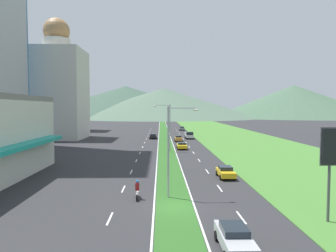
# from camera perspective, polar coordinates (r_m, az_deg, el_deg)

# --- Properties ---
(ground_plane) EXTENTS (600.00, 600.00, 0.00)m
(ground_plane) POSITION_cam_1_polar(r_m,az_deg,el_deg) (27.34, 1.19, -14.81)
(ground_plane) COLOR #2D2D30
(grass_median) EXTENTS (3.20, 240.00, 0.06)m
(grass_median) POSITION_cam_1_polar(r_m,az_deg,el_deg) (86.38, -0.60, -2.31)
(grass_median) COLOR #2D6023
(grass_median) RESTS_ON ground_plane
(grass_verge_right) EXTENTS (24.00, 240.00, 0.06)m
(grass_verge_right) POSITION_cam_1_polar(r_m,az_deg,el_deg) (89.08, 12.78, -2.22)
(grass_verge_right) COLOR #477F33
(grass_verge_right) RESTS_ON ground_plane
(lane_dash_left_2) EXTENTS (0.16, 2.80, 0.01)m
(lane_dash_left_2) POSITION_cam_1_polar(r_m,az_deg,el_deg) (25.24, -10.69, -16.42)
(lane_dash_left_2) COLOR silver
(lane_dash_left_2) RESTS_ON ground_plane
(lane_dash_left_3) EXTENTS (0.16, 2.80, 0.01)m
(lane_dash_left_3) POSITION_cam_1_polar(r_m,az_deg,el_deg) (33.52, -8.23, -11.41)
(lane_dash_left_3) COLOR silver
(lane_dash_left_3) RESTS_ON ground_plane
(lane_dash_left_4) EXTENTS (0.16, 2.80, 0.01)m
(lane_dash_left_4) POSITION_cam_1_polar(r_m,az_deg,el_deg) (41.98, -6.79, -8.39)
(lane_dash_left_4) COLOR silver
(lane_dash_left_4) RESTS_ON ground_plane
(lane_dash_left_5) EXTENTS (0.16, 2.80, 0.01)m
(lane_dash_left_5) POSITION_cam_1_polar(r_m,az_deg,el_deg) (50.54, -5.86, -6.38)
(lane_dash_left_5) COLOR silver
(lane_dash_left_5) RESTS_ON ground_plane
(lane_dash_left_6) EXTENTS (0.16, 2.80, 0.01)m
(lane_dash_left_6) POSITION_cam_1_polar(r_m,az_deg,el_deg) (59.15, -5.19, -4.95)
(lane_dash_left_6) COLOR silver
(lane_dash_left_6) RESTS_ON ground_plane
(lane_dash_left_7) EXTENTS (0.16, 2.80, 0.01)m
(lane_dash_left_7) POSITION_cam_1_polar(r_m,az_deg,el_deg) (67.80, -4.70, -3.89)
(lane_dash_left_7) COLOR silver
(lane_dash_left_7) RESTS_ON ground_plane
(lane_dash_left_8) EXTENTS (0.16, 2.80, 0.01)m
(lane_dash_left_8) POSITION_cam_1_polar(r_m,az_deg,el_deg) (76.47, -4.32, -3.07)
(lane_dash_left_8) COLOR silver
(lane_dash_left_8) RESTS_ON ground_plane
(lane_dash_left_9) EXTENTS (0.16, 2.80, 0.01)m
(lane_dash_left_9) POSITION_cam_1_polar(r_m,az_deg,el_deg) (85.15, -4.02, -2.41)
(lane_dash_left_9) COLOR silver
(lane_dash_left_9) RESTS_ON ground_plane
(lane_dash_left_10) EXTENTS (0.16, 2.80, 0.01)m
(lane_dash_left_10) POSITION_cam_1_polar(r_m,az_deg,el_deg) (93.84, -3.78, -1.88)
(lane_dash_left_10) COLOR silver
(lane_dash_left_10) RESTS_ON ground_plane
(lane_dash_left_11) EXTENTS (0.16, 2.80, 0.01)m
(lane_dash_left_11) POSITION_cam_1_polar(r_m,az_deg,el_deg) (102.54, -3.57, -1.44)
(lane_dash_left_11) COLOR silver
(lane_dash_left_11) RESTS_ON ground_plane
(lane_dash_left_12) EXTENTS (0.16, 2.80, 0.01)m
(lane_dash_left_12) POSITION_cam_1_polar(r_m,az_deg,el_deg) (111.25, -3.40, -1.06)
(lane_dash_left_12) COLOR silver
(lane_dash_left_12) RESTS_ON ground_plane
(lane_dash_left_13) EXTENTS (0.16, 2.80, 0.01)m
(lane_dash_left_13) POSITION_cam_1_polar(r_m,az_deg,el_deg) (119.96, -3.26, -0.74)
(lane_dash_left_13) COLOR silver
(lane_dash_left_13) RESTS_ON ground_plane
(lane_dash_left_14) EXTENTS (0.16, 2.80, 0.01)m
(lane_dash_left_14) POSITION_cam_1_polar(r_m,az_deg,el_deg) (128.68, -3.13, -0.47)
(lane_dash_left_14) COLOR silver
(lane_dash_left_14) RESTS_ON ground_plane
(lane_dash_right_2) EXTENTS (0.16, 2.80, 0.01)m
(lane_dash_right_2) POSITION_cam_1_polar(r_m,az_deg,el_deg) (25.71, 13.35, -16.08)
(lane_dash_right_2) COLOR silver
(lane_dash_right_2) RESTS_ON ground_plane
(lane_dash_right_3) EXTENTS (0.16, 2.80, 0.01)m
(lane_dash_right_3) POSITION_cam_1_polar(r_m,az_deg,el_deg) (33.87, 9.52, -11.26)
(lane_dash_right_3) COLOR silver
(lane_dash_right_3) RESTS_ON ground_plane
(lane_dash_right_4) EXTENTS (0.16, 2.80, 0.01)m
(lane_dash_right_4) POSITION_cam_1_polar(r_m,az_deg,el_deg) (42.27, 7.26, -8.31)
(lane_dash_right_4) COLOR silver
(lane_dash_right_4) RESTS_ON ground_plane
(lane_dash_right_5) EXTENTS (0.16, 2.80, 0.01)m
(lane_dash_right_5) POSITION_cam_1_polar(r_m,az_deg,el_deg) (50.78, 5.77, -6.33)
(lane_dash_right_5) COLOR silver
(lane_dash_right_5) RESTS_ON ground_plane
(lane_dash_right_6) EXTENTS (0.16, 2.80, 0.01)m
(lane_dash_right_6) POSITION_cam_1_polar(r_m,az_deg,el_deg) (59.36, 4.72, -4.92)
(lane_dash_right_6) COLOR silver
(lane_dash_right_6) RESTS_ON ground_plane
(lane_dash_right_7) EXTENTS (0.16, 2.80, 0.01)m
(lane_dash_right_7) POSITION_cam_1_polar(r_m,az_deg,el_deg) (67.98, 3.93, -3.87)
(lane_dash_right_7) COLOR silver
(lane_dash_right_7) RESTS_ON ground_plane
(lane_dash_right_8) EXTENTS (0.16, 2.80, 0.01)m
(lane_dash_right_8) POSITION_cam_1_polar(r_m,az_deg,el_deg) (76.62, 3.33, -3.05)
(lane_dash_right_8) COLOR silver
(lane_dash_right_8) RESTS_ON ground_plane
(lane_dash_right_9) EXTENTS (0.16, 2.80, 0.01)m
(lane_dash_right_9) POSITION_cam_1_polar(r_m,az_deg,el_deg) (85.29, 2.84, -2.40)
(lane_dash_right_9) COLOR silver
(lane_dash_right_9) RESTS_ON ground_plane
(lane_dash_right_10) EXTENTS (0.16, 2.80, 0.01)m
(lane_dash_right_10) POSITION_cam_1_polar(r_m,az_deg,el_deg) (93.97, 2.45, -1.87)
(lane_dash_right_10) COLOR silver
(lane_dash_right_10) RESTS_ON ground_plane
(lane_dash_right_11) EXTENTS (0.16, 2.80, 0.01)m
(lane_dash_right_11) POSITION_cam_1_polar(r_m,az_deg,el_deg) (102.66, 2.13, -1.43)
(lane_dash_right_11) COLOR silver
(lane_dash_right_11) RESTS_ON ground_plane
(lane_dash_right_12) EXTENTS (0.16, 2.80, 0.01)m
(lane_dash_right_12) POSITION_cam_1_polar(r_m,az_deg,el_deg) (111.36, 1.85, -1.06)
(lane_dash_right_12) COLOR silver
(lane_dash_right_12) RESTS_ON ground_plane
(lane_dash_right_13) EXTENTS (0.16, 2.80, 0.01)m
(lane_dash_right_13) POSITION_cam_1_polar(r_m,az_deg,el_deg) (120.06, 1.61, -0.74)
(lane_dash_right_13) COLOR silver
(lane_dash_right_13) RESTS_ON ground_plane
(lane_dash_right_14) EXTENTS (0.16, 2.80, 0.01)m
(lane_dash_right_14) POSITION_cam_1_polar(r_m,az_deg,el_deg) (128.77, 1.41, -0.46)
(lane_dash_right_14) COLOR silver
(lane_dash_right_14) RESTS_ON ground_plane
(edge_line_median_left) EXTENTS (0.16, 240.00, 0.01)m
(edge_line_median_left) POSITION_cam_1_polar(r_m,az_deg,el_deg) (86.38, -1.76, -2.33)
(edge_line_median_left) COLOR silver
(edge_line_median_left) RESTS_ON ground_plane
(edge_line_median_right) EXTENTS (0.16, 240.00, 0.01)m
(edge_line_median_right) POSITION_cam_1_polar(r_m,az_deg,el_deg) (86.43, 0.56, -2.32)
(edge_line_median_right) COLOR silver
(edge_line_median_right) RESTS_ON ground_plane
(domed_building) EXTENTS (14.38, 14.38, 33.20)m
(domed_building) POSITION_cam_1_polar(r_m,az_deg,el_deg) (91.56, -19.68, 6.46)
(domed_building) COLOR beige
(domed_building) RESTS_ON ground_plane
(midrise_colored) EXTENTS (12.83, 12.83, 24.29)m
(midrise_colored) POSITION_cam_1_polar(r_m,az_deg,el_deg) (122.15, -17.83, 4.87)
(midrise_colored) COLOR silver
(midrise_colored) RESTS_ON ground_plane
(hill_far_left) EXTENTS (195.73, 195.73, 30.37)m
(hill_far_left) POSITION_cam_1_polar(r_m,az_deg,el_deg) (311.81, -7.79, 4.52)
(hill_far_left) COLOR #3D5647
(hill_far_left) RESTS_ON ground_plane
(hill_far_center) EXTENTS (170.84, 170.84, 26.18)m
(hill_far_center) POSITION_cam_1_polar(r_m,az_deg,el_deg) (278.50, -0.92, 4.27)
(hill_far_center) COLOR #516B56
(hill_far_center) RESTS_ON ground_plane
(hill_far_right) EXTENTS (148.57, 148.57, 29.39)m
(hill_far_right) POSITION_cam_1_polar(r_m,az_deg,el_deg) (306.21, 22.12, 4.24)
(hill_far_right) COLOR #47664C
(hill_far_right) RESTS_ON ground_plane
(street_lamp_near) EXTENTS (2.96, 0.31, 8.68)m
(street_lamp_near) POSITION_cam_1_polar(r_m,az_deg,el_deg) (29.07, 0.71, -3.55)
(street_lamp_near) COLOR #99999E
(street_lamp_near) RESTS_ON ground_plane
(street_lamp_mid) EXTENTS (3.29, 0.31, 9.23)m
(street_lamp_mid) POSITION_cam_1_polar(r_m,az_deg,el_deg) (60.19, -0.00, 0.32)
(street_lamp_mid) COLOR #99999E
(street_lamp_mid) RESTS_ON ground_plane
(car_0) EXTENTS (2.03, 4.57, 1.36)m
(car_0) POSITION_cam_1_polar(r_m,az_deg,el_deg) (64.46, 2.56, -3.62)
(car_0) COLOR yellow
(car_0) RESTS_ON ground_plane
(car_1) EXTENTS (1.87, 4.55, 1.45)m
(car_1) POSITION_cam_1_polar(r_m,az_deg,el_deg) (20.03, 12.18, -19.53)
(car_1) COLOR #B2B2B7
(car_1) RESTS_ON ground_plane
(car_3) EXTENTS (1.96, 4.77, 1.36)m
(car_3) POSITION_cam_1_polar(r_m,az_deg,el_deg) (86.10, -2.76, -1.87)
(car_3) COLOR black
(car_3) RESTS_ON ground_plane
(car_4) EXTENTS (1.94, 4.27, 1.47)m
(car_4) POSITION_cam_1_polar(r_m,az_deg,el_deg) (117.63, 2.59, -0.46)
(car_4) COLOR slate
(car_4) RESTS_ON ground_plane
(car_5) EXTENTS (1.88, 4.07, 1.39)m
(car_5) POSITION_cam_1_polar(r_m,az_deg,el_deg) (38.82, 10.57, -8.31)
(car_5) COLOR yellow
(car_5) RESTS_ON ground_plane
(car_6) EXTENTS (1.89, 4.12, 1.50)m
(car_6) POSITION_cam_1_polar(r_m,az_deg,el_deg) (78.94, 1.95, -2.30)
(car_6) COLOR #C6842D
(car_6) RESTS_ON ground_plane
(pickup_truck_0) EXTENTS (2.18, 5.40, 2.00)m
(pickup_truck_0) POSITION_cam_1_polar(r_m,az_deg,el_deg) (86.01, 3.93, -1.70)
(pickup_truck_0) COLOR silver
(pickup_truck_0) RESTS_ON ground_plane
(motorcycle_rider) EXTENTS (0.36, 2.00, 1.80)m
(motorcycle_rider) POSITION_cam_1_polar(r_m,az_deg,el_deg) (29.65, -5.67, -11.87)
(motorcycle_rider) COLOR black
(motorcycle_rider) RESTS_ON ground_plane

